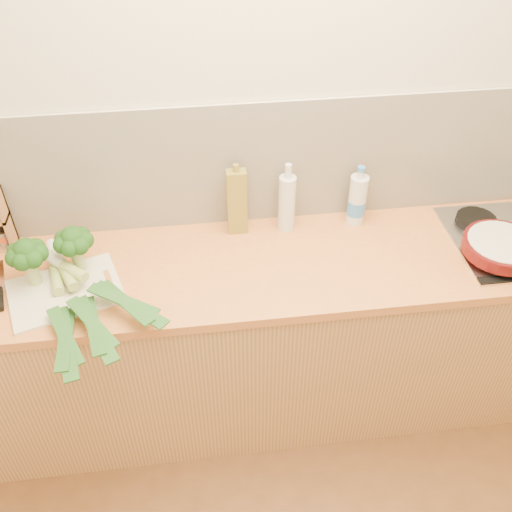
{
  "coord_description": "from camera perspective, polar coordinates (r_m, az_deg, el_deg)",
  "views": [
    {
      "loc": [
        -0.31,
        -0.48,
        2.39
      ],
      "look_at": [
        -0.11,
        1.1,
        1.02
      ],
      "focal_mm": 40.0,
      "sensor_mm": 36.0,
      "label": 1
    }
  ],
  "objects": [
    {
      "name": "leek_mid",
      "position": [
        2.17,
        -17.63,
        -3.26
      ],
      "size": [
        0.3,
        0.6,
        0.04
      ],
      "rotation": [
        0.0,
        0.0,
        0.41
      ],
      "color": "white",
      "rests_on": "chopping_board"
    },
    {
      "name": "water_bottle",
      "position": [
        2.44,
        10.06,
        5.41
      ],
      "size": [
        0.08,
        0.08,
        0.26
      ],
      "color": "silver",
      "rests_on": "counter"
    },
    {
      "name": "leek_front",
      "position": [
        2.22,
        -19.18,
        -3.1
      ],
      "size": [
        0.21,
        0.72,
        0.04
      ],
      "rotation": [
        0.0,
        0.0,
        0.22
      ],
      "color": "white",
      "rests_on": "chopping_board"
    },
    {
      "name": "chefs_knife",
      "position": [
        2.32,
        -24.21,
        -3.39
      ],
      "size": [
        0.1,
        0.3,
        0.02
      ],
      "rotation": [
        0.0,
        0.0,
        0.24
      ],
      "color": "silver",
      "rests_on": "counter"
    },
    {
      "name": "chopping_board",
      "position": [
        2.25,
        -18.55,
        -3.36
      ],
      "size": [
        0.47,
        0.4,
        0.01
      ],
      "primitive_type": "cube",
      "rotation": [
        0.0,
        0.0,
        0.3
      ],
      "color": "beige",
      "rests_on": "counter"
    },
    {
      "name": "leek_back",
      "position": [
        2.16,
        -16.3,
        -2.38
      ],
      "size": [
        0.48,
        0.46,
        0.04
      ],
      "rotation": [
        0.0,
        0.0,
        0.81
      ],
      "color": "white",
      "rests_on": "chopping_board"
    },
    {
      "name": "broccoli_left",
      "position": [
        2.23,
        -21.93,
        0.15
      ],
      "size": [
        0.15,
        0.15,
        0.2
      ],
      "color": "#95AD65",
      "rests_on": "chopping_board"
    },
    {
      "name": "room_shell",
      "position": [
        2.34,
        1.35,
        9.21
      ],
      "size": [
        3.5,
        3.5,
        3.5
      ],
      "color": "beige",
      "rests_on": "ground"
    },
    {
      "name": "broccoli_right",
      "position": [
        2.23,
        -17.79,
        1.38
      ],
      "size": [
        0.15,
        0.15,
        0.2
      ],
      "color": "#95AD65",
      "rests_on": "chopping_board"
    },
    {
      "name": "counter",
      "position": [
        2.59,
        2.05,
        -7.95
      ],
      "size": [
        3.2,
        0.62,
        0.9
      ],
      "color": "tan",
      "rests_on": "ground"
    },
    {
      "name": "oil_tin",
      "position": [
        2.33,
        -1.93,
        5.46
      ],
      "size": [
        0.08,
        0.05,
        0.32
      ],
      "color": "olive",
      "rests_on": "counter"
    },
    {
      "name": "glass_bottle",
      "position": [
        2.36,
        3.1,
        5.4
      ],
      "size": [
        0.07,
        0.07,
        0.31
      ],
      "color": "silver",
      "rests_on": "counter"
    },
    {
      "name": "skillet",
      "position": [
        2.43,
        23.39,
        0.89
      ],
      "size": [
        0.43,
        0.3,
        0.05
      ],
      "rotation": [
        0.0,
        0.0,
        -0.21
      ],
      "color": "#4D0C0D",
      "rests_on": "gas_hob"
    },
    {
      "name": "amber_bottle",
      "position": [
        2.45,
        10.16,
        5.78
      ],
      "size": [
        0.06,
        0.06,
        0.28
      ],
      "color": "#5F2B12",
      "rests_on": "counter"
    }
  ]
}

